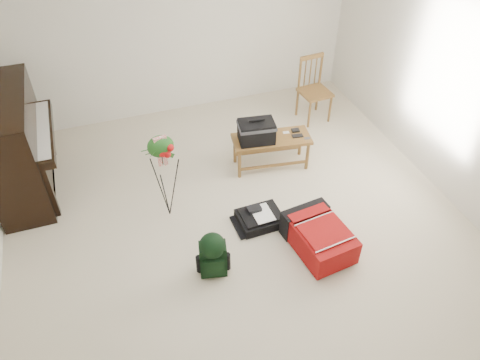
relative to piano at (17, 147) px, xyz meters
name	(u,v)px	position (x,y,z in m)	size (l,w,h in m)	color
floor	(243,234)	(2.19, -1.60, -0.60)	(5.00, 5.50, 0.01)	beige
ceiling	(245,9)	(2.19, -1.60, 1.90)	(5.00, 5.50, 0.01)	white
wall_back	(176,28)	(2.19, 1.15, 0.65)	(5.00, 0.04, 2.50)	silver
wall_right	(467,97)	(4.69, -1.60, 0.65)	(0.04, 5.50, 2.50)	silver
piano	(17,147)	(0.00, 0.00, 0.00)	(0.71, 1.50, 1.25)	black
bench	(262,135)	(2.78, -0.59, -0.07)	(1.01, 0.52, 0.74)	brown
dining_chair	(314,90)	(3.91, 0.28, -0.15)	(0.44, 0.44, 0.93)	brown
red_suitcase	(317,233)	(2.87, -1.98, -0.43)	(0.59, 0.81, 0.32)	#A11306
black_duffel	(260,218)	(2.42, -1.49, -0.53)	(0.49, 0.40, 0.20)	black
green_backpack	(213,253)	(1.73, -1.98, -0.31)	(0.29, 0.27, 0.53)	black
flower_stand	(165,178)	(1.49, -1.02, -0.05)	(0.40, 0.40, 1.13)	black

